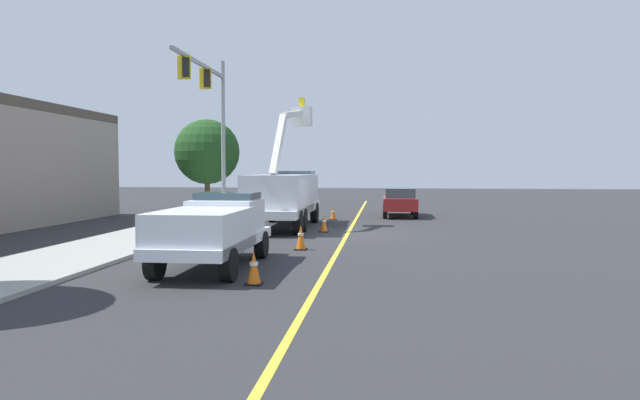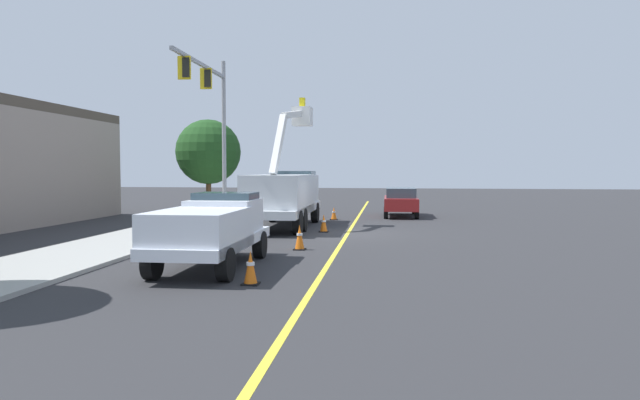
{
  "view_description": "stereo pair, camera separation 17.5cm",
  "coord_description": "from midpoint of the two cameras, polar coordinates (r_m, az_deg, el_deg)",
  "views": [
    {
      "loc": [
        -23.75,
        -2.14,
        2.75
      ],
      "look_at": [
        0.87,
        1.32,
        1.4
      ],
      "focal_mm": 31.27,
      "sensor_mm": 36.0,
      "label": 1
    },
    {
      "loc": [
        -23.72,
        -2.31,
        2.75
      ],
      "look_at": [
        0.87,
        1.32,
        1.4
      ],
      "focal_mm": 31.27,
      "sensor_mm": 36.0,
      "label": 2
    }
  ],
  "objects": [
    {
      "name": "traffic_cone_mid_rear",
      "position": [
        24.62,
        0.18,
        -2.41
      ],
      "size": [
        0.4,
        0.4,
        0.78
      ],
      "color": "black",
      "rests_on": "ground"
    },
    {
      "name": "traffic_cone_trailing",
      "position": [
        30.64,
        1.19,
        -1.4
      ],
      "size": [
        0.4,
        0.4,
        0.7
      ],
      "color": "black",
      "rests_on": "ground"
    },
    {
      "name": "traffic_signal_mast",
      "position": [
        28.69,
        -11.22,
        9.27
      ],
      "size": [
        7.35,
        0.64,
        8.54
      ],
      "color": "gray",
      "rests_on": "ground"
    },
    {
      "name": "traffic_cone_leading",
      "position": [
        13.51,
        -7.15,
        -6.93
      ],
      "size": [
        0.4,
        0.4,
        0.81
      ],
      "color": "black",
      "rests_on": "ground"
    },
    {
      "name": "service_pickup_truck",
      "position": [
        15.85,
        -11.16,
        -2.86
      ],
      "size": [
        5.65,
        2.3,
        2.06
      ],
      "color": "white",
      "rests_on": "ground"
    },
    {
      "name": "passing_minivan",
      "position": [
        33.2,
        8.0,
        0.01
      ],
      "size": [
        4.85,
        2.05,
        1.69
      ],
      "color": "maroon",
      "rests_on": "ground"
    },
    {
      "name": "lane_centre_stripe",
      "position": [
        24.0,
        2.64,
        -3.47
      ],
      "size": [
        49.99,
        1.43,
        0.01
      ],
      "primitive_type": "cube",
      "rotation": [
        0.0,
        0.0,
        0.03
      ],
      "color": "yellow",
      "rests_on": "ground"
    },
    {
      "name": "ground",
      "position": [
        24.0,
        2.64,
        -3.47
      ],
      "size": [
        120.0,
        120.0,
        0.0
      ],
      "primitive_type": "plane",
      "color": "#2D2D30"
    },
    {
      "name": "sidewalk_far_side",
      "position": [
        25.82,
        -15.53,
        -2.99
      ],
      "size": [
        60.07,
        5.13,
        0.12
      ],
      "primitive_type": "cube",
      "rotation": [
        0.0,
        0.0,
        0.03
      ],
      "color": "#9E9E99",
      "rests_on": "ground"
    },
    {
      "name": "street_tree_right",
      "position": [
        34.95,
        -11.63,
        4.83
      ],
      "size": [
        3.97,
        3.97,
        5.84
      ],
      "color": "brown",
      "rests_on": "ground"
    },
    {
      "name": "utility_bucket_truck",
      "position": [
        26.56,
        -3.85,
        0.61
      ],
      "size": [
        8.26,
        2.76,
        6.25
      ],
      "color": "silver",
      "rests_on": "ground"
    },
    {
      "name": "traffic_cone_mid_front",
      "position": [
        19.17,
        -2.24,
        -3.86
      ],
      "size": [
        0.4,
        0.4,
        0.87
      ],
      "color": "black",
      "rests_on": "ground"
    }
  ]
}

